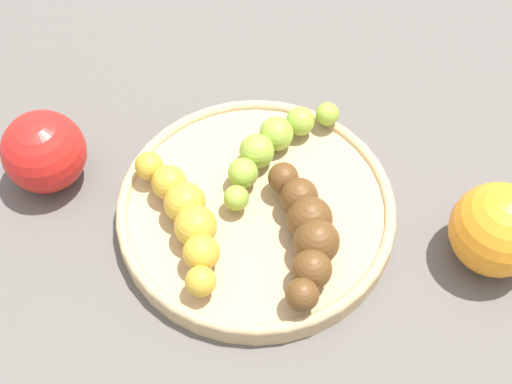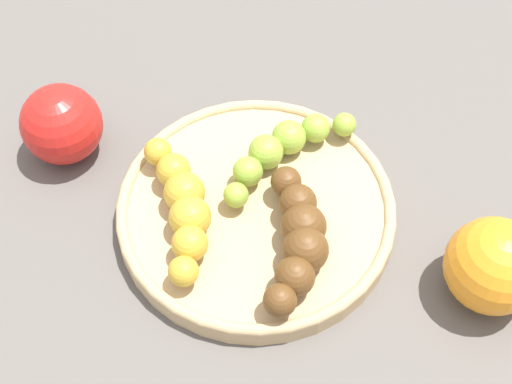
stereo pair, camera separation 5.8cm
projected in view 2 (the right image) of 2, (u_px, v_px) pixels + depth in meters
ground_plane at (256, 217)px, 0.61m from camera, size 2.40×2.40×0.00m
fruit_bowl at (256, 209)px, 0.60m from camera, size 0.23×0.23×0.02m
banana_green at (282, 149)px, 0.61m from camera, size 0.14×0.05×0.03m
banana_spotted at (182, 206)px, 0.57m from camera, size 0.07×0.14×0.03m
banana_overripe at (297, 238)px, 0.55m from camera, size 0.09×0.11×0.04m
apple_red at (62, 124)px, 0.62m from camera, size 0.07×0.07×0.07m
orange_fruit at (494, 266)px, 0.54m from camera, size 0.08×0.08×0.08m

